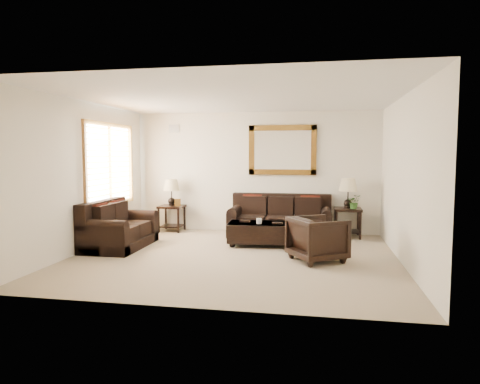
% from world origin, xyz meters
% --- Properties ---
extents(room, '(5.51, 5.01, 2.71)m').
position_xyz_m(room, '(0.00, 0.00, 1.35)').
color(room, '#84715B').
rests_on(room, ground).
extents(window, '(0.07, 1.96, 1.66)m').
position_xyz_m(window, '(-2.70, 0.90, 1.55)').
color(window, white).
rests_on(window, room).
extents(mirror, '(1.50, 0.06, 1.10)m').
position_xyz_m(mirror, '(0.62, 2.47, 1.85)').
color(mirror, '#4B2E0F').
rests_on(mirror, room).
extents(air_vent, '(0.25, 0.02, 0.18)m').
position_xyz_m(air_vent, '(-1.90, 2.48, 2.35)').
color(air_vent, '#999999').
rests_on(air_vent, room).
extents(sofa, '(2.17, 0.94, 0.89)m').
position_xyz_m(sofa, '(0.62, 2.07, 0.32)').
color(sofa, black).
rests_on(sofa, room).
extents(loveseat, '(0.93, 1.57, 0.88)m').
position_xyz_m(loveseat, '(-2.32, 0.37, 0.32)').
color(loveseat, black).
rests_on(loveseat, room).
extents(end_table_left, '(0.54, 0.54, 1.19)m').
position_xyz_m(end_table_left, '(-1.88, 2.19, 0.77)').
color(end_table_left, black).
rests_on(end_table_left, room).
extents(end_table_right, '(0.57, 0.57, 1.25)m').
position_xyz_m(end_table_right, '(2.03, 2.18, 0.82)').
color(end_table_right, black).
rests_on(end_table_right, room).
extents(coffee_table, '(1.33, 0.76, 0.55)m').
position_xyz_m(coffee_table, '(0.36, 1.00, 0.27)').
color(coffee_table, black).
rests_on(coffee_table, room).
extents(armchair, '(1.04, 1.05, 0.81)m').
position_xyz_m(armchair, '(1.41, -0.02, 0.40)').
color(armchair, black).
rests_on(armchair, floor).
extents(potted_plant, '(0.29, 0.31, 0.23)m').
position_xyz_m(potted_plant, '(2.16, 2.07, 0.73)').
color(potted_plant, '#28511B').
rests_on(potted_plant, end_table_right).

